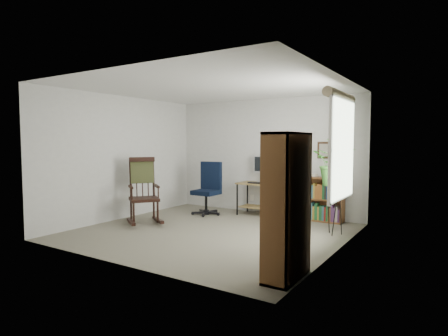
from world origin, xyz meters
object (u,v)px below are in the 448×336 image
Objects in this scene: office_chair at (206,188)px; low_bookshelf at (322,199)px; desk at (260,199)px; rocking_chair at (144,190)px; tall_bookshelf at (287,206)px.

office_chair is 2.33m from low_bookshelf.
rocking_chair reaches higher than desk.
tall_bookshelf reaches higher than office_chair.
desk is 0.75× the size of rocking_chair.
tall_bookshelf is (2.85, -2.50, 0.25)m from office_chair.
office_chair reaches higher than low_bookshelf.
tall_bookshelf reaches higher than low_bookshelf.
desk is at bearing 22.66° from office_chair.
low_bookshelf is (1.25, 0.12, 0.09)m from desk.
office_chair is 3.80m from tall_bookshelf.
office_chair reaches higher than desk.
tall_bookshelf is at bearing -46.92° from office_chair.
rocking_chair is at bearing -116.45° from office_chair.
office_chair is 1.32× the size of low_bookshelf.
desk is 1.10× the size of low_bookshelf.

